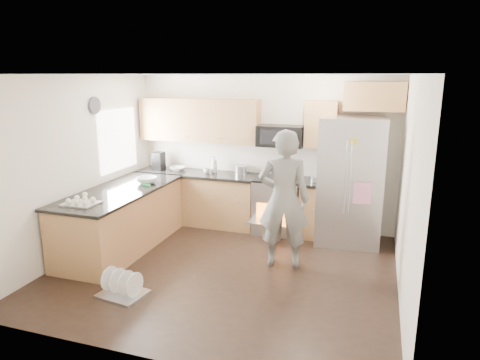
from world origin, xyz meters
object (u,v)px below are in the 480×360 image
(refrigerator, at_px, (349,181))
(dish_rack, at_px, (123,288))
(stove_range, at_px, (278,193))
(person, at_px, (284,199))

(refrigerator, relative_size, dish_rack, 3.36)
(stove_range, height_order, person, person)
(refrigerator, relative_size, person, 1.04)
(dish_rack, bearing_deg, refrigerator, 47.15)
(refrigerator, xyz_separation_m, person, (-0.78, -1.17, -0.04))
(person, bearing_deg, dish_rack, 30.27)
(stove_range, relative_size, person, 0.94)
(dish_rack, bearing_deg, person, 41.16)
(stove_range, height_order, dish_rack, stove_range)
(refrigerator, height_order, dish_rack, refrigerator)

